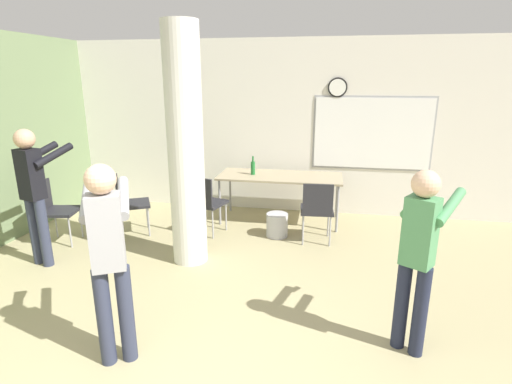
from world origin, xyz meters
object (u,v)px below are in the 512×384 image
(chair_table_right, at_px, (317,207))
(folding_table, at_px, (280,178))
(bottle_on_table, at_px, (253,168))
(person_watching_back, at_px, (34,187))
(person_playing_front, at_px, (108,250))
(chair_table_left, at_px, (206,200))
(person_playing_side, at_px, (419,249))
(chair_near_pillar, at_px, (128,200))
(chair_by_left_wall, at_px, (54,207))

(chair_table_right, bearing_deg, folding_table, 127.62)
(bottle_on_table, bearing_deg, person_watching_back, -137.86)
(chair_table_right, bearing_deg, person_playing_front, -118.95)
(chair_table_left, height_order, person_playing_side, person_playing_side)
(bottle_on_table, distance_m, chair_near_pillar, 1.92)
(chair_table_right, height_order, chair_table_left, same)
(bottle_on_table, relative_size, chair_table_left, 0.33)
(bottle_on_table, height_order, chair_table_left, bottle_on_table)
(chair_by_left_wall, distance_m, person_playing_side, 4.62)
(folding_table, height_order, chair_near_pillar, chair_near_pillar)
(chair_table_left, xyz_separation_m, person_playing_side, (2.43, -2.16, 0.40))
(bottle_on_table, relative_size, person_watching_back, 0.17)
(chair_near_pillar, height_order, person_watching_back, person_watching_back)
(chair_by_left_wall, bearing_deg, person_playing_side, -18.90)
(person_watching_back, bearing_deg, person_playing_side, -12.12)
(chair_table_right, height_order, person_watching_back, person_watching_back)
(bottle_on_table, xyz_separation_m, person_playing_side, (1.88, -2.88, 0.06))
(folding_table, xyz_separation_m, person_playing_side, (1.45, -2.90, 0.21))
(bottle_on_table, bearing_deg, chair_near_pillar, -150.59)
(folding_table, bearing_deg, person_playing_front, -104.21)
(folding_table, relative_size, chair_by_left_wall, 2.17)
(chair_near_pillar, relative_size, person_playing_front, 0.54)
(folding_table, distance_m, person_playing_side, 3.25)
(person_playing_front, bearing_deg, chair_by_left_wall, 134.75)
(chair_by_left_wall, bearing_deg, bottle_on_table, 29.39)
(bottle_on_table, relative_size, person_playing_side, 0.19)
(person_playing_front, bearing_deg, chair_table_left, 92.14)
(folding_table, relative_size, chair_table_right, 2.17)
(folding_table, height_order, chair_table_left, chair_table_left)
(chair_table_left, relative_size, person_watching_back, 0.53)
(folding_table, distance_m, person_playing_front, 3.57)
(chair_table_right, relative_size, person_playing_side, 0.56)
(chair_table_left, relative_size, person_playing_front, 0.54)
(bottle_on_table, xyz_separation_m, chair_table_right, (1.03, -0.76, -0.34))
(person_playing_front, distance_m, person_watching_back, 2.27)
(person_playing_side, bearing_deg, chair_by_left_wall, 161.10)
(chair_near_pillar, xyz_separation_m, person_watching_back, (-0.57, -1.08, 0.46))
(chair_near_pillar, bearing_deg, chair_table_right, 3.44)
(chair_table_left, xyz_separation_m, person_playing_front, (0.10, -2.71, 0.44))
(chair_by_left_wall, distance_m, chair_near_pillar, 0.96)
(chair_table_right, bearing_deg, chair_near_pillar, -176.56)
(chair_by_left_wall, bearing_deg, person_watching_back, -67.07)
(person_playing_side, bearing_deg, bottle_on_table, 123.07)
(bottle_on_table, distance_m, chair_table_left, 0.98)
(folding_table, height_order, chair_table_right, chair_table_right)
(person_watching_back, bearing_deg, person_playing_front, -39.02)
(folding_table, relative_size, person_playing_front, 1.17)
(folding_table, bearing_deg, chair_table_left, -142.60)
(chair_table_left, distance_m, person_playing_front, 2.75)
(bottle_on_table, bearing_deg, chair_by_left_wall, -150.61)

